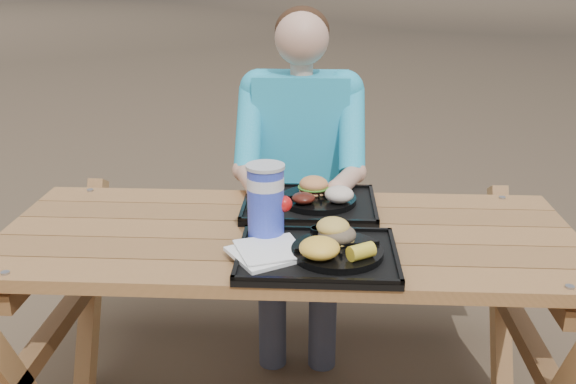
{
  "coord_description": "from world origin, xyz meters",
  "views": [
    {
      "loc": [
        0.1,
        -1.85,
        1.54
      ],
      "look_at": [
        0.0,
        0.0,
        0.88
      ],
      "focal_mm": 40.0,
      "sensor_mm": 36.0,
      "label": 1
    }
  ],
  "objects": [
    {
      "name": "corn_cob",
      "position": [
        0.21,
        -0.27,
        0.81
      ],
      "size": [
        0.1,
        0.1,
        0.04
      ],
      "primitive_type": null,
      "rotation": [
        0.0,
        0.0,
        0.58
      ],
      "color": "yellow",
      "rests_on": "plate_near"
    },
    {
      "name": "potato_salad",
      "position": [
        0.16,
        0.16,
        0.82
      ],
      "size": [
        0.1,
        0.1,
        0.05
      ],
      "primitive_type": "ellipsoid",
      "color": "beige",
      "rests_on": "plate_far"
    },
    {
      "name": "mac_cheese",
      "position": [
        0.1,
        -0.27,
        0.82
      ],
      "size": [
        0.11,
        0.11,
        0.06
      ],
      "primitive_type": "ellipsoid",
      "color": "yellow",
      "rests_on": "plate_near"
    },
    {
      "name": "cutlery_far",
      "position": [
        -0.12,
        0.2,
        0.77
      ],
      "size": [
        0.07,
        0.16,
        0.01
      ],
      "primitive_type": "cube",
      "rotation": [
        0.0,
        0.0,
        0.29
      ],
      "color": "black",
      "rests_on": "tray_far"
    },
    {
      "name": "condiment_mustard",
      "position": [
        0.16,
        -0.09,
        0.78
      ],
      "size": [
        0.05,
        0.05,
        0.03
      ],
      "primitive_type": "cylinder",
      "color": "gold",
      "rests_on": "tray_near"
    },
    {
      "name": "baked_beans",
      "position": [
        0.04,
        0.14,
        0.81
      ],
      "size": [
        0.08,
        0.08,
        0.04
      ],
      "primitive_type": "ellipsoid",
      "color": "#48160E",
      "rests_on": "plate_far"
    },
    {
      "name": "tray_near",
      "position": [
        0.09,
        -0.2,
        0.76
      ],
      "size": [
        0.45,
        0.35,
        0.02
      ],
      "primitive_type": "cube",
      "color": "black",
      "rests_on": "picnic_table"
    },
    {
      "name": "condiment_bbq",
      "position": [
        0.1,
        -0.09,
        0.78
      ],
      "size": [
        0.05,
        0.05,
        0.03
      ],
      "primitive_type": "cylinder",
      "color": "black",
      "rests_on": "tray_near"
    },
    {
      "name": "burger",
      "position": [
        0.08,
        0.25,
        0.84
      ],
      "size": [
        0.1,
        0.1,
        0.09
      ],
      "primitive_type": null,
      "color": "#DD8A4E",
      "rests_on": "plate_far"
    },
    {
      "name": "soda_cup",
      "position": [
        -0.06,
        -0.1,
        0.88
      ],
      "size": [
        0.11,
        0.11,
        0.22
      ],
      "primitive_type": "cylinder",
      "color": "#192FC2",
      "rests_on": "tray_near"
    },
    {
      "name": "diner",
      "position": [
        0.02,
        0.68,
        0.64
      ],
      "size": [
        0.48,
        0.84,
        1.28
      ],
      "primitive_type": null,
      "color": "#19B1AF",
      "rests_on": "ground"
    },
    {
      "name": "sandwich",
      "position": [
        0.15,
        -0.16,
        0.84
      ],
      "size": [
        0.1,
        0.1,
        0.11
      ],
      "primitive_type": null,
      "color": "gold",
      "rests_on": "plate_near"
    },
    {
      "name": "picnic_table",
      "position": [
        0.0,
        0.0,
        0.38
      ],
      "size": [
        1.8,
        1.49,
        0.75
      ],
      "primitive_type": null,
      "color": "#999999",
      "rests_on": "ground"
    },
    {
      "name": "plate_far",
      "position": [
        0.09,
        0.21,
        0.78
      ],
      "size": [
        0.26,
        0.26,
        0.02
      ],
      "primitive_type": "cylinder",
      "color": "black",
      "rests_on": "tray_far"
    },
    {
      "name": "plate_near",
      "position": [
        0.15,
        -0.21,
        0.78
      ],
      "size": [
        0.26,
        0.26,
        0.02
      ],
      "primitive_type": "cylinder",
      "color": "black",
      "rests_on": "tray_near"
    },
    {
      "name": "tray_far",
      "position": [
        0.06,
        0.2,
        0.76
      ],
      "size": [
        0.45,
        0.35,
        0.02
      ],
      "primitive_type": "cube",
      "color": "black",
      "rests_on": "picnic_table"
    },
    {
      "name": "napkin_stack",
      "position": [
        -0.05,
        -0.22,
        0.78
      ],
      "size": [
        0.25,
        0.25,
        0.02
      ],
      "primitive_type": "cube",
      "rotation": [
        0.0,
        0.0,
        0.57
      ],
      "color": "white",
      "rests_on": "tray_near"
    }
  ]
}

